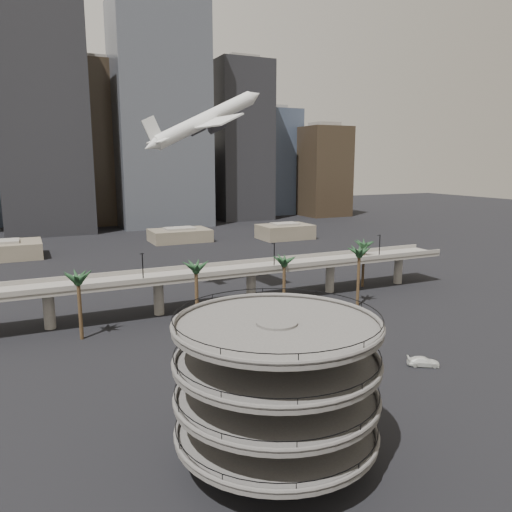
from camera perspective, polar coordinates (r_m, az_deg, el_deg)
name	(u,v)px	position (r m, az deg, el deg)	size (l,w,h in m)	color
ground	(351,420)	(68.70, 10.81, -17.93)	(700.00, 700.00, 0.00)	black
parking_ramp	(276,379)	(55.03, 2.35, -13.88)	(22.20, 22.20, 17.35)	#4E4B49
overpass	(206,276)	(112.37, -5.68, -2.34)	(130.00, 9.30, 14.70)	gray
palm_trees	(268,261)	(108.90, 1.41, -0.59)	(76.40, 18.40, 14.00)	#49341F
low_buildings	(148,240)	(197.67, -12.27, 1.85)	(135.00, 27.50, 6.80)	brown
skyline	(127,145)	(270.40, -14.53, 12.16)	(269.00, 86.00, 111.60)	#87755D
airborne_jet	(205,121)	(123.42, -5.85, 15.15)	(31.96, 29.58, 17.03)	silver
car_a	(221,365)	(81.71, -4.00, -12.36)	(1.65, 4.09, 1.39)	#AC1826
car_b	(345,346)	(90.36, 10.11, -10.13)	(1.64, 4.71, 1.55)	black
car_c	(423,362)	(87.19, 18.58, -11.36)	(2.08, 5.12, 1.49)	white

